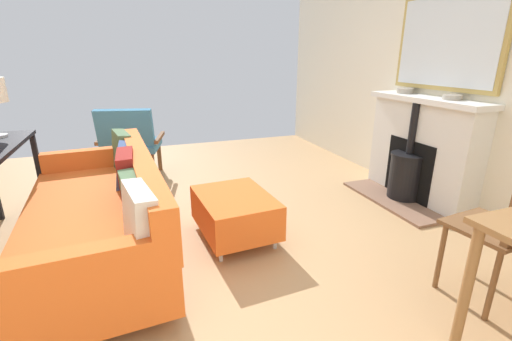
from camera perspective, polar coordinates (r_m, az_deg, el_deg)
ground_plane at (r=3.10m, az=-10.35°, el=-9.18°), size 4.97×5.95×0.01m
wall_left at (r=3.97m, az=27.86°, el=15.42°), size 0.12×5.95×2.70m
fireplace at (r=3.84m, az=25.00°, el=2.36°), size 0.62×1.28×1.04m
mirror_over_mantel at (r=3.82m, az=28.77°, el=18.03°), size 0.04×1.17×0.87m
mantel_bowl_near at (r=4.01m, az=23.21°, el=11.96°), size 0.16×0.16×0.05m
mantel_bowl_far at (r=3.60m, az=29.45°, el=10.44°), size 0.16×0.16×0.04m
sofa at (r=2.77m, az=-23.71°, el=-6.26°), size 1.00×2.10×0.76m
ottoman at (r=2.79m, az=-3.47°, el=-6.76°), size 0.59×0.75×0.37m
armchair_accent at (r=4.27m, az=-19.94°, el=4.74°), size 0.79×0.73×0.86m
dining_chair_near_fireplace at (r=2.39m, az=36.06°, el=-6.80°), size 0.44×0.44×0.92m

